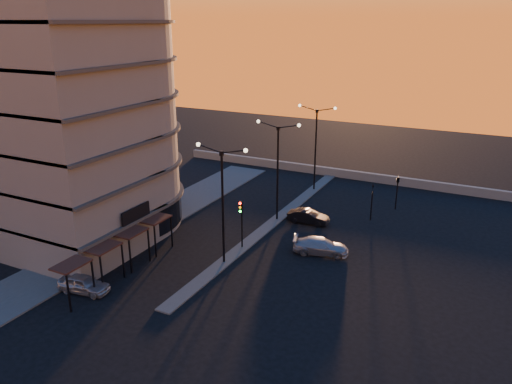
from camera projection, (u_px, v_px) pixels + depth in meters
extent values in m
plane|color=black|center=(224.00, 263.00, 39.30)|extent=(120.00, 120.00, 0.00)
cube|color=#454543|center=(150.00, 222.00, 47.15)|extent=(5.00, 40.00, 0.12)
cube|color=#454543|center=(277.00, 219.00, 47.71)|extent=(1.20, 36.00, 0.12)
cube|color=slate|center=(347.00, 174.00, 60.20)|extent=(44.00, 0.50, 1.00)
cylinder|color=slate|center=(92.00, 89.00, 42.89)|extent=(14.00, 14.00, 25.00)
cube|color=slate|center=(45.00, 96.00, 38.67)|extent=(14.00, 10.00, 25.00)
cylinder|color=black|center=(105.00, 207.00, 46.45)|extent=(14.16, 14.16, 2.40)
cube|color=black|center=(136.00, 214.00, 39.35)|extent=(0.15, 3.20, 1.20)
cylinder|color=black|center=(223.00, 210.00, 37.83)|extent=(0.18, 0.18, 9.00)
cube|color=black|center=(222.00, 153.00, 36.39)|extent=(0.25, 0.25, 0.35)
sphere|color=#FFE5B2|center=(198.00, 144.00, 37.10)|extent=(0.32, 0.32, 0.32)
sphere|color=#FFE5B2|center=(246.00, 150.00, 35.39)|extent=(0.32, 0.32, 0.32)
cylinder|color=black|center=(278.00, 175.00, 46.26)|extent=(0.18, 0.18, 9.00)
cube|color=black|center=(278.00, 128.00, 44.82)|extent=(0.25, 0.25, 0.35)
sphere|color=#FFE5B2|center=(258.00, 121.00, 45.53)|extent=(0.32, 0.32, 0.32)
sphere|color=#FFE5B2|center=(299.00, 125.00, 43.82)|extent=(0.32, 0.32, 0.32)
cylinder|color=black|center=(315.00, 151.00, 54.69)|extent=(0.18, 0.18, 9.00)
cube|color=black|center=(317.00, 111.00, 53.25)|extent=(0.25, 0.25, 0.35)
sphere|color=#FFE5B2|center=(300.00, 105.00, 53.96)|extent=(0.32, 0.32, 0.32)
sphere|color=#FFE5B2|center=(335.00, 108.00, 52.25)|extent=(0.32, 0.32, 0.32)
cylinder|color=black|center=(242.00, 231.00, 41.31)|extent=(0.12, 0.12, 3.20)
cube|color=black|center=(241.00, 207.00, 40.46)|extent=(0.28, 0.16, 1.00)
sphere|color=#FF0C05|center=(240.00, 203.00, 40.26)|extent=(0.20, 0.20, 0.20)
sphere|color=orange|center=(240.00, 207.00, 40.37)|extent=(0.20, 0.20, 0.20)
sphere|color=#0CFF26|center=(240.00, 211.00, 40.49)|extent=(0.20, 0.20, 0.20)
cylinder|color=black|center=(371.00, 206.00, 47.23)|extent=(0.12, 0.12, 2.80)
imported|color=black|center=(373.00, 188.00, 46.64)|extent=(0.13, 0.16, 0.80)
cylinder|color=black|center=(396.00, 196.00, 49.96)|extent=(0.12, 0.12, 2.80)
imported|color=black|center=(398.00, 179.00, 49.37)|extent=(0.42, 1.99, 0.80)
imported|color=#A8AAB0|center=(84.00, 284.00, 34.90)|extent=(3.90, 2.04, 1.27)
imported|color=black|center=(308.00, 217.00, 46.79)|extent=(3.96, 1.63, 1.27)
imported|color=#9EA0A5|center=(321.00, 246.00, 40.67)|extent=(4.83, 2.91, 1.31)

